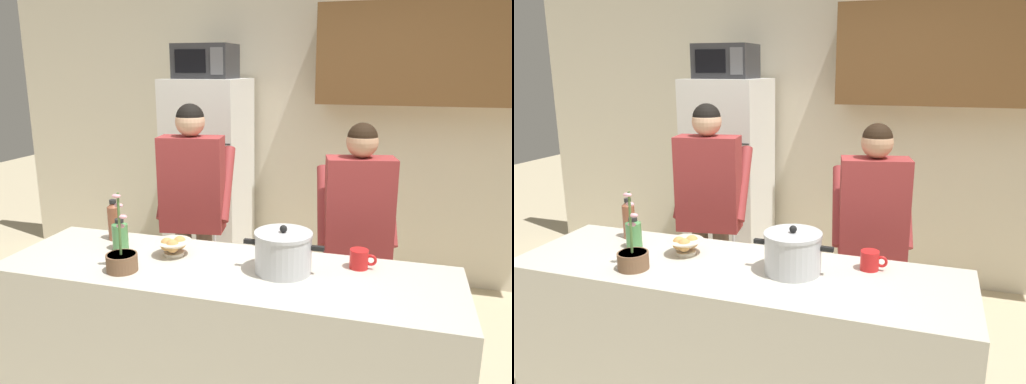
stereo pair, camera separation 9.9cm
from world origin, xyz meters
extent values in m
cube|color=beige|center=(0.00, 2.30, 1.30)|extent=(6.00, 0.12, 2.60)
cube|color=brown|center=(1.20, 2.07, 1.97)|extent=(2.21, 0.34, 0.78)
cube|color=beige|center=(0.00, 0.00, 0.46)|extent=(2.25, 0.68, 0.92)
cube|color=white|center=(-0.82, 1.85, 0.89)|extent=(0.64, 0.64, 1.78)
cube|color=#333333|center=(-0.82, 1.53, 1.28)|extent=(0.63, 0.01, 0.01)
cylinder|color=#B2B2B7|center=(-0.64, 1.50, 0.80)|extent=(0.02, 0.02, 0.80)
cube|color=#2D2D30|center=(-0.82, 1.83, 1.92)|extent=(0.48, 0.36, 0.28)
cube|color=black|center=(-0.88, 1.65, 1.92)|extent=(0.26, 0.01, 0.18)
cube|color=#59595B|center=(-0.65, 1.65, 1.92)|extent=(0.11, 0.01, 0.21)
cylinder|color=#726656|center=(-0.45, 0.84, 0.40)|extent=(0.11, 0.11, 0.80)
cylinder|color=#726656|center=(-0.60, 0.82, 0.40)|extent=(0.11, 0.11, 0.80)
cube|color=#993333|center=(-0.53, 0.83, 1.12)|extent=(0.44, 0.27, 0.63)
sphere|color=#D8A884|center=(-0.53, 0.83, 1.53)|extent=(0.19, 0.19, 0.19)
sphere|color=black|center=(-0.53, 0.83, 1.56)|extent=(0.18, 0.18, 0.18)
cylinder|color=#993333|center=(-0.34, 0.98, 1.10)|extent=(0.14, 0.38, 0.49)
cylinder|color=#993333|center=(-0.75, 0.91, 1.10)|extent=(0.14, 0.38, 0.49)
cylinder|color=black|center=(0.64, 0.77, 0.38)|extent=(0.11, 0.11, 0.76)
cylinder|color=black|center=(0.51, 0.74, 0.38)|extent=(0.11, 0.11, 0.76)
cube|color=#993333|center=(0.58, 0.76, 1.06)|extent=(0.43, 0.28, 0.60)
sphere|color=tan|center=(0.58, 0.76, 1.46)|extent=(0.18, 0.18, 0.18)
sphere|color=black|center=(0.58, 0.76, 1.48)|extent=(0.18, 0.18, 0.18)
cylinder|color=#993333|center=(0.74, 0.92, 1.04)|extent=(0.16, 0.37, 0.47)
cylinder|color=#993333|center=(0.36, 0.83, 1.04)|extent=(0.16, 0.37, 0.47)
cylinder|color=silver|center=(0.29, 0.04, 1.01)|extent=(0.27, 0.27, 0.18)
cylinder|color=silver|center=(0.29, 0.04, 1.11)|extent=(0.28, 0.28, 0.02)
sphere|color=black|center=(0.29, 0.04, 1.14)|extent=(0.04, 0.04, 0.04)
cube|color=black|center=(0.12, 0.04, 1.06)|extent=(0.06, 0.02, 0.02)
cube|color=black|center=(0.45, 0.04, 1.06)|extent=(0.06, 0.02, 0.02)
cylinder|color=red|center=(0.63, 0.19, 0.97)|extent=(0.09, 0.09, 0.10)
torus|color=red|center=(0.69, 0.19, 0.97)|extent=(0.06, 0.01, 0.06)
cylinder|color=beige|center=(-0.31, 0.08, 0.93)|extent=(0.11, 0.11, 0.02)
cone|color=beige|center=(-0.31, 0.08, 0.97)|extent=(0.19, 0.19, 0.06)
sphere|color=tan|center=(-0.34, 0.06, 0.98)|extent=(0.07, 0.07, 0.07)
sphere|color=tan|center=(-0.28, 0.11, 0.98)|extent=(0.07, 0.07, 0.07)
sphere|color=tan|center=(-0.30, 0.05, 0.98)|extent=(0.07, 0.07, 0.07)
cylinder|color=brown|center=(-0.74, 0.21, 1.02)|extent=(0.07, 0.07, 0.19)
cone|color=brown|center=(-0.74, 0.21, 1.13)|extent=(0.07, 0.07, 0.03)
cylinder|color=#262626|center=(-0.74, 0.21, 1.14)|extent=(0.04, 0.04, 0.02)
cylinder|color=#4C8C4C|center=(-0.62, 0.08, 0.99)|extent=(0.08, 0.08, 0.14)
cone|color=#4C8C4C|center=(-0.62, 0.08, 1.07)|extent=(0.08, 0.08, 0.02)
cylinder|color=#262626|center=(-0.62, 0.08, 1.08)|extent=(0.05, 0.05, 0.02)
cylinder|color=brown|center=(-0.46, -0.17, 0.96)|extent=(0.15, 0.15, 0.09)
cylinder|color=#38281E|center=(-0.46, -0.17, 1.00)|extent=(0.14, 0.14, 0.01)
cylinder|color=#4C7238|center=(-0.46, -0.17, 1.16)|extent=(0.01, 0.02, 0.30)
ellipsoid|color=pink|center=(-0.46, -0.15, 1.14)|extent=(0.04, 0.03, 0.02)
ellipsoid|color=pink|center=(-0.44, -0.16, 1.19)|extent=(0.04, 0.03, 0.02)
ellipsoid|color=pink|center=(-0.47, -0.15, 1.24)|extent=(0.04, 0.03, 0.02)
ellipsoid|color=pink|center=(-0.46, -0.17, 1.29)|extent=(0.04, 0.03, 0.02)
camera|label=1|loc=(0.79, -2.10, 1.87)|focal=34.48mm
camera|label=2|loc=(0.88, -2.07, 1.87)|focal=34.48mm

